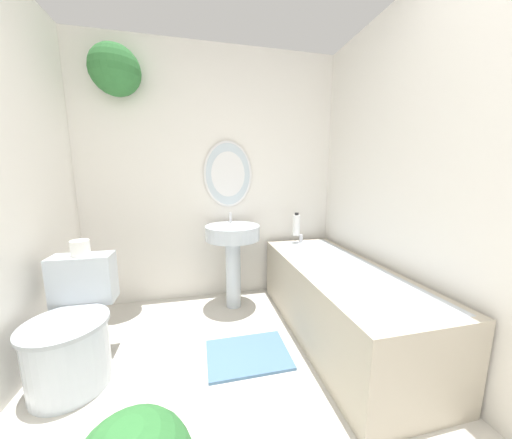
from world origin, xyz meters
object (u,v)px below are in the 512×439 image
Objects in this scene: pedestal_sink at (233,244)px; bathtub at (337,298)px; toilet at (73,335)px; shampoo_bottle at (296,225)px; toilet_paper_roll at (80,248)px.

pedestal_sink reaches higher than bathtub.
bathtub is (1.77, 0.07, 0.01)m from toilet.
shampoo_bottle reaches higher than toilet.
toilet_paper_roll is (-0.00, 0.23, 0.47)m from toilet.
toilet is 1.77m from bathtub.
toilet_paper_roll is (-1.71, -0.56, 0.02)m from shampoo_bottle.
bathtub is 0.85m from shampoo_bottle.
toilet_paper_roll is at bearing -161.95° from shampoo_bottle.
pedestal_sink is (1.05, 0.66, 0.32)m from toilet.
bathtub is at bearing -5.16° from toilet_paper_roll.
toilet reaches higher than bathtub.
pedestal_sink is at bearing 32.20° from toilet.
pedestal_sink is 7.95× the size of toilet_paper_roll.
toilet_paper_roll is at bearing -157.48° from pedestal_sink.
toilet_paper_roll is at bearing 90.00° from toilet.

